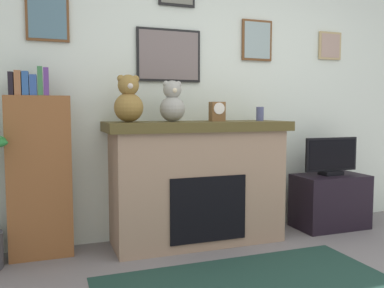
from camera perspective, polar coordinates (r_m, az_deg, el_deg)
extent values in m
cube|color=silver|center=(3.87, 4.66, 7.20)|extent=(5.20, 0.12, 2.60)
cube|color=black|center=(3.62, -3.29, 12.40)|extent=(0.58, 0.02, 0.46)
cube|color=#6F625F|center=(3.61, -3.23, 12.42)|extent=(0.54, 0.00, 0.42)
cube|color=brown|center=(3.52, -19.77, 16.37)|extent=(0.33, 0.02, 0.36)
cube|color=slate|center=(3.51, -19.76, 16.41)|extent=(0.29, 0.00, 0.32)
cube|color=tan|center=(4.45, 18.92, 13.00)|extent=(0.26, 0.02, 0.28)
cube|color=tan|center=(4.44, 19.01, 13.02)|extent=(0.22, 0.00, 0.24)
cube|color=brown|center=(3.99, 9.16, 14.27)|extent=(0.31, 0.02, 0.38)
cube|color=#8FA5A2|center=(3.98, 9.24, 14.29)|extent=(0.27, 0.00, 0.34)
cube|color=#9A7B61|center=(3.48, 0.74, -6.06)|extent=(1.44, 0.51, 0.96)
cube|color=#4D411E|center=(3.42, 0.74, 2.55)|extent=(1.56, 0.57, 0.08)
cube|color=black|center=(3.27, 2.37, -9.22)|extent=(0.65, 0.02, 0.53)
cube|color=brown|center=(3.30, -20.72, -4.48)|extent=(0.47, 0.16, 1.25)
cube|color=black|center=(3.27, -24.23, 7.78)|extent=(0.03, 0.13, 0.17)
cube|color=#955E39|center=(3.27, -23.42, 7.91)|extent=(0.05, 0.13, 0.18)
cube|color=#2C5591|center=(3.27, -22.50, 7.90)|extent=(0.05, 0.13, 0.18)
cube|color=#2E4E90|center=(3.26, -21.54, 7.73)|extent=(0.05, 0.13, 0.15)
cube|color=#377140|center=(3.26, -20.69, 8.29)|extent=(0.04, 0.13, 0.21)
cube|color=#5B347B|center=(3.26, -19.94, 8.26)|extent=(0.04, 0.13, 0.21)
cube|color=black|center=(4.16, 18.92, -7.66)|extent=(0.68, 0.40, 0.51)
cube|color=black|center=(4.11, 19.02, -3.88)|extent=(0.20, 0.14, 0.04)
cube|color=black|center=(4.09, 19.09, -1.38)|extent=(0.57, 0.03, 0.32)
cube|color=black|center=(4.08, 19.24, -1.40)|extent=(0.53, 0.00, 0.28)
cube|color=#1C382F|center=(2.80, 7.88, -19.10)|extent=(1.95, 0.94, 0.01)
cylinder|color=#4C517A|center=(3.65, 9.59, 4.23)|extent=(0.07, 0.07, 0.12)
cube|color=brown|center=(3.47, 3.57, 4.60)|extent=(0.12, 0.09, 0.17)
cylinder|color=white|center=(3.42, 3.88, 5.04)|extent=(0.10, 0.01, 0.10)
sphere|color=olive|center=(3.24, -8.95, 5.12)|extent=(0.23, 0.23, 0.23)
sphere|color=olive|center=(3.25, -8.99, 8.21)|extent=(0.17, 0.17, 0.17)
sphere|color=olive|center=(3.24, -10.03, 9.09)|extent=(0.06, 0.06, 0.06)
sphere|color=olive|center=(3.26, -7.98, 9.09)|extent=(0.06, 0.06, 0.06)
sphere|color=beige|center=(3.18, -8.76, 8.13)|extent=(0.05, 0.05, 0.05)
sphere|color=#9A998E|center=(3.33, -2.79, 4.97)|extent=(0.21, 0.21, 0.21)
sphere|color=#9A998E|center=(3.33, -2.81, 7.68)|extent=(0.15, 0.15, 0.15)
sphere|color=#9A998E|center=(3.32, -3.69, 8.47)|extent=(0.05, 0.05, 0.05)
sphere|color=#9A998E|center=(3.35, -1.94, 8.45)|extent=(0.05, 0.05, 0.05)
sphere|color=beige|center=(3.27, -2.49, 7.60)|extent=(0.05, 0.05, 0.05)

